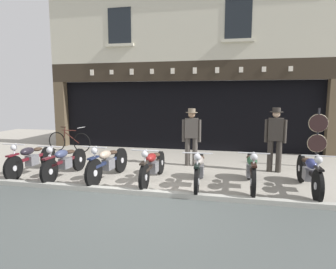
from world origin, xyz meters
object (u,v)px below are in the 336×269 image
at_px(shopkeeper_center, 275,137).
at_px(motorcycle_left, 65,161).
at_px(motorcycle_center_right, 199,169).
at_px(salesman_left, 191,134).
at_px(motorcycle_far_right, 309,172).
at_px(advert_board_far, 117,103).
at_px(leaning_bicycle, 69,141).
at_px(motorcycle_center, 153,165).
at_px(tyre_sign_pole, 318,134).
at_px(motorcycle_right, 251,169).
at_px(advert_board_near, 139,104).
at_px(motorcycle_far_left, 31,158).
at_px(motorcycle_center_left, 108,162).

bearing_deg(shopkeeper_center, motorcycle_left, 24.63).
bearing_deg(motorcycle_left, motorcycle_center_right, -179.61).
bearing_deg(salesman_left, motorcycle_left, 28.11).
distance_m(motorcycle_far_right, advert_board_far, 7.64).
height_order(motorcycle_far_right, leaning_bicycle, leaning_bicycle).
bearing_deg(salesman_left, motorcycle_center, 65.18).
xyz_separation_m(motorcycle_far_right, shopkeeper_center, (-0.49, 1.55, 0.54)).
height_order(shopkeeper_center, leaning_bicycle, shopkeeper_center).
relative_size(motorcycle_center_right, tyre_sign_pole, 1.14).
bearing_deg(shopkeeper_center, tyre_sign_pole, -140.65).
height_order(motorcycle_right, advert_board_near, advert_board_near).
distance_m(motorcycle_far_left, leaning_bicycle, 3.15).
distance_m(motorcycle_center_right, shopkeeper_center, 2.58).
bearing_deg(leaning_bicycle, tyre_sign_pole, 89.34).
height_order(motorcycle_far_right, tyre_sign_pole, tyre_sign_pole).
relative_size(motorcycle_left, motorcycle_center_left, 0.95).
xyz_separation_m(motorcycle_left, salesman_left, (2.97, 1.89, 0.52)).
bearing_deg(advert_board_near, motorcycle_center_right, -57.37).
distance_m(tyre_sign_pole, leaning_bicycle, 8.37).
height_order(motorcycle_center_left, tyre_sign_pole, tyre_sign_pole).
distance_m(salesman_left, advert_board_far, 4.31).
distance_m(motorcycle_right, salesman_left, 2.45).
xyz_separation_m(motorcycle_left, shopkeeper_center, (5.26, 1.67, 0.55)).
bearing_deg(leaning_bicycle, shopkeeper_center, 82.19).
height_order(tyre_sign_pole, leaning_bicycle, tyre_sign_pole).
xyz_separation_m(motorcycle_right, leaning_bicycle, (-6.36, 3.07, -0.05)).
relative_size(motorcycle_center, leaning_bicycle, 1.13).
xyz_separation_m(motorcycle_far_left, motorcycle_far_right, (6.80, 0.01, 0.01)).
height_order(motorcycle_far_right, shopkeeper_center, shopkeeper_center).
xyz_separation_m(motorcycle_far_left, motorcycle_center_right, (4.46, -0.15, 0.00)).
height_order(motorcycle_right, tyre_sign_pole, tyre_sign_pole).
height_order(motorcycle_center_left, advert_board_far, advert_board_far).
bearing_deg(shopkeeper_center, salesman_left, 1.40).
height_order(motorcycle_left, motorcycle_center, same).
relative_size(motorcycle_far_left, motorcycle_far_right, 0.97).
relative_size(motorcycle_left, salesman_left, 1.14).
height_order(motorcycle_center, leaning_bicycle, leaning_bicycle).
bearing_deg(motorcycle_center, motorcycle_right, -178.75).
bearing_deg(leaning_bicycle, motorcycle_center_left, 47.59).
xyz_separation_m(motorcycle_far_left, leaning_bicycle, (-0.75, 3.06, -0.03)).
bearing_deg(motorcycle_center_right, motorcycle_center_left, -4.02).
relative_size(motorcycle_far_left, motorcycle_right, 0.96).
bearing_deg(motorcycle_left, tyre_sign_pole, -158.18).
height_order(motorcycle_center_right, salesman_left, salesman_left).
distance_m(motorcycle_center, motorcycle_center_right, 1.12).
bearing_deg(motorcycle_center_right, shopkeeper_center, -139.20).
bearing_deg(advert_board_near, leaning_bicycle, -150.58).
height_order(shopkeeper_center, advert_board_near, advert_board_near).
height_order(motorcycle_center_left, shopkeeper_center, shopkeeper_center).
xyz_separation_m(motorcycle_far_left, motorcycle_center_left, (2.21, -0.07, 0.02)).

